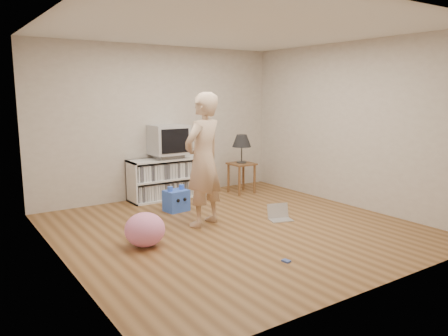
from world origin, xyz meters
TOP-DOWN VIEW (x-y plane):
  - ground at (0.00, 0.00)m, footprint 4.50×4.50m
  - walls at (0.00, 0.00)m, footprint 4.52×4.52m
  - ceiling at (0.00, 0.00)m, footprint 4.50×4.50m
  - media_unit at (0.03, 2.04)m, footprint 1.40×0.45m
  - dvd_deck at (0.03, 2.02)m, footprint 0.45×0.35m
  - crt_tv at (0.03, 2.02)m, footprint 0.60×0.53m
  - side_table at (1.32, 1.65)m, footprint 0.42×0.42m
  - table_lamp at (1.32, 1.65)m, footprint 0.34×0.34m
  - person at (-0.28, 0.35)m, footprint 0.77×0.64m
  - laptop at (0.76, -0.04)m, footprint 0.38×0.34m
  - playing_cards at (-0.24, -1.30)m, footprint 0.08×0.10m
  - plush_blue at (-0.26, 1.20)m, footprint 0.38×0.33m
  - plush_pink at (-1.31, 0.01)m, footprint 0.52×0.52m

SIDE VIEW (x-z plane):
  - ground at x=0.00m, z-range 0.00..0.00m
  - playing_cards at x=-0.24m, z-range 0.00..0.02m
  - laptop at x=0.76m, z-range -0.05..0.17m
  - plush_blue at x=-0.26m, z-range -0.03..0.37m
  - plush_pink at x=-1.31m, z-range 0.00..0.41m
  - media_unit at x=0.03m, z-range 0.00..0.70m
  - side_table at x=1.32m, z-range 0.14..0.69m
  - dvd_deck at x=0.03m, z-range 0.70..0.77m
  - person at x=-0.28m, z-range 0.00..1.82m
  - table_lamp at x=1.32m, z-range 0.68..1.20m
  - crt_tv at x=0.03m, z-range 0.77..1.27m
  - walls at x=0.00m, z-range 0.00..2.60m
  - ceiling at x=0.00m, z-range 2.60..2.60m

